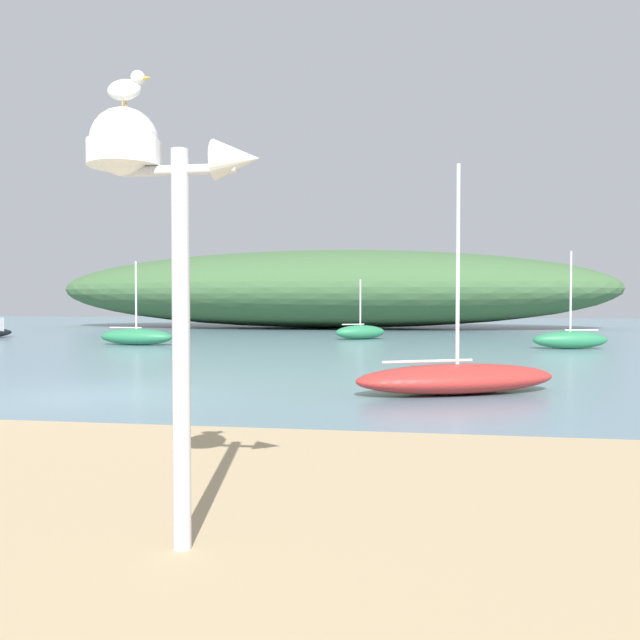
# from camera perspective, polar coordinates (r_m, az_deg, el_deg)

# --- Properties ---
(ground_plane) EXTENTS (120.00, 120.00, 0.00)m
(ground_plane) POSITION_cam_1_polar(r_m,az_deg,el_deg) (13.34, -19.61, -6.45)
(ground_plane) COLOR slate
(distant_hill) EXTENTS (39.22, 12.74, 5.40)m
(distant_hill) POSITION_cam_1_polar(r_m,az_deg,el_deg) (44.69, 0.73, 2.78)
(distant_hill) COLOR #3D6038
(distant_hill) RESTS_ON ground
(mast_structure) EXTENTS (1.18, 0.50, 2.96)m
(mast_structure) POSITION_cam_1_polar(r_m,az_deg,el_deg) (4.49, -15.11, 11.41)
(mast_structure) COLOR silver
(mast_structure) RESTS_ON beach_sand
(seagull_on_radar) EXTENTS (0.34, 0.15, 0.24)m
(seagull_on_radar) POSITION_cam_1_polar(r_m,az_deg,el_deg) (4.71, -16.96, 19.31)
(seagull_on_radar) COLOR orange
(seagull_on_radar) RESTS_ON mast_structure
(sailboat_far_left) EXTENTS (2.71, 2.10, 2.92)m
(sailboat_far_left) POSITION_cam_1_polar(r_m,az_deg,el_deg) (31.11, 3.63, -1.08)
(sailboat_far_left) COLOR #287A4C
(sailboat_far_left) RESTS_ON ground
(sailboat_east_reach) EXTENTS (3.01, 1.31, 3.82)m
(sailboat_east_reach) POSITION_cam_1_polar(r_m,az_deg,el_deg) (26.71, 21.51, -1.63)
(sailboat_east_reach) COLOR #287A4C
(sailboat_east_reach) RESTS_ON ground
(sailboat_centre_water) EXTENTS (3.36, 1.20, 3.56)m
(sailboat_centre_water) POSITION_cam_1_polar(r_m,az_deg,el_deg) (28.15, -16.13, -1.43)
(sailboat_centre_water) COLOR #287A4C
(sailboat_centre_water) RESTS_ON ground
(sailboat_by_sandbar) EXTENTS (4.51, 3.05, 4.62)m
(sailboat_by_sandbar) POSITION_cam_1_polar(r_m,az_deg,el_deg) (13.20, 12.18, -5.09)
(sailboat_by_sandbar) COLOR #B72D28
(sailboat_by_sandbar) RESTS_ON ground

